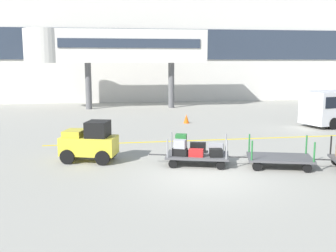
{
  "coord_description": "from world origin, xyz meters",
  "views": [
    {
      "loc": [
        -3.08,
        -12.68,
        3.86
      ],
      "look_at": [
        -0.74,
        3.86,
        1.12
      ],
      "focal_mm": 42.64,
      "sensor_mm": 36.0,
      "label": 1
    }
  ],
  "objects_px": {
    "baggage_tug": "(90,142)",
    "baggage_cart_lead": "(196,151)",
    "baggage_cart_middle": "(279,158)",
    "safety_cone_near": "(186,119)"
  },
  "relations": [
    {
      "from": "baggage_tug",
      "to": "baggage_cart_lead",
      "type": "height_order",
      "value": "baggage_tug"
    },
    {
      "from": "baggage_tug",
      "to": "safety_cone_near",
      "type": "bearing_deg",
      "value": 58.36
    },
    {
      "from": "baggage_tug",
      "to": "baggage_cart_lead",
      "type": "relative_size",
      "value": 0.75
    },
    {
      "from": "baggage_cart_lead",
      "to": "safety_cone_near",
      "type": "bearing_deg",
      "value": 81.33
    },
    {
      "from": "baggage_tug",
      "to": "baggage_cart_lead",
      "type": "distance_m",
      "value": 4.11
    },
    {
      "from": "baggage_tug",
      "to": "baggage_cart_middle",
      "type": "height_order",
      "value": "baggage_tug"
    },
    {
      "from": "baggage_cart_lead",
      "to": "safety_cone_near",
      "type": "height_order",
      "value": "baggage_cart_lead"
    },
    {
      "from": "baggage_cart_middle",
      "to": "safety_cone_near",
      "type": "relative_size",
      "value": 5.61
    },
    {
      "from": "baggage_cart_lead",
      "to": "baggage_tug",
      "type": "bearing_deg",
      "value": 164.84
    },
    {
      "from": "baggage_tug",
      "to": "baggage_cart_lead",
      "type": "bearing_deg",
      "value": -15.16
    }
  ]
}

